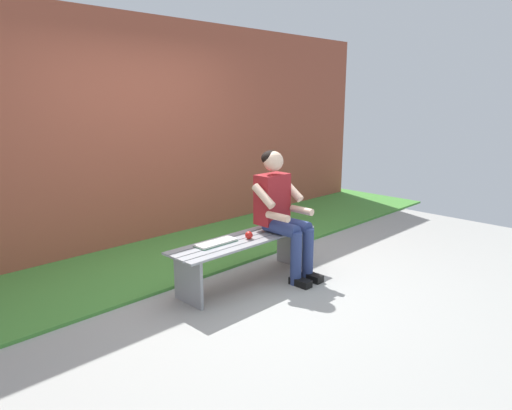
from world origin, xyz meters
name	(u,v)px	position (x,y,z in m)	size (l,w,h in m)	color
ground_plane	(233,370)	(1.08, 1.00, -0.02)	(10.00, 7.00, 0.04)	#9E9E99
grass_strip	(164,249)	(0.00, -1.39, 0.01)	(9.00, 2.07, 0.03)	#478C38
brick_wall	(94,135)	(0.50, -1.93, 1.35)	(9.50, 0.24, 2.71)	#9E4C38
bench_near	(245,249)	(0.00, 0.00, 0.34)	(1.61, 0.43, 0.45)	gray
person_seated	(281,208)	(-0.40, 0.10, 0.69)	(0.50, 0.69, 1.26)	maroon
apple	(249,235)	(-0.01, 0.05, 0.49)	(0.07, 0.07, 0.07)	red
book_open	(216,243)	(0.31, -0.06, 0.46)	(0.41, 0.16, 0.02)	white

